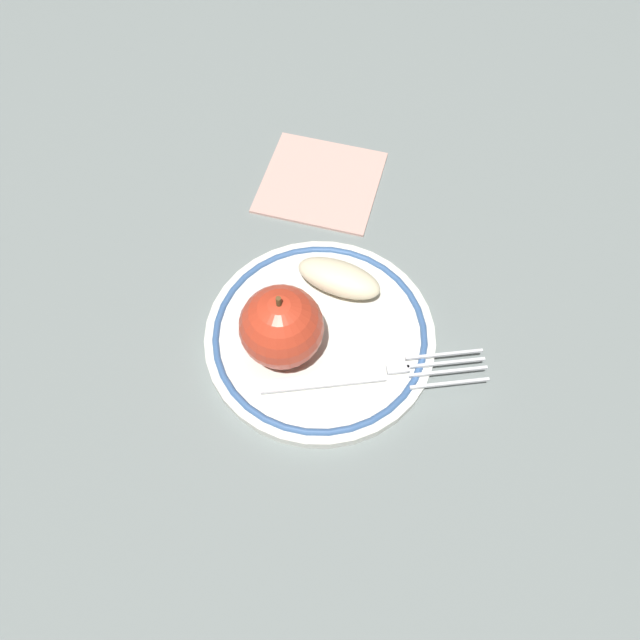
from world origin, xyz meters
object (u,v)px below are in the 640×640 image
(apple_slice_front, at_px, (339,278))
(napkin_folded, at_px, (321,181))
(fork, at_px, (368,376))
(plate, at_px, (320,335))
(apple_red_whole, at_px, (281,327))

(apple_slice_front, height_order, napkin_folded, apple_slice_front)
(fork, relative_size, napkin_folded, 1.54)
(apple_slice_front, xyz_separation_m, napkin_folded, (0.12, 0.06, -0.02))
(fork, height_order, napkin_folded, fork)
(plate, distance_m, fork, 0.06)
(plate, bearing_deg, apple_slice_front, -1.39)
(plate, xyz_separation_m, napkin_folded, (0.17, 0.06, -0.00))
(apple_red_whole, xyz_separation_m, apple_slice_front, (0.07, -0.03, -0.02))
(apple_slice_front, bearing_deg, apple_red_whole, -104.94)
(apple_slice_front, distance_m, fork, 0.09)
(apple_red_whole, distance_m, apple_slice_front, 0.08)
(apple_slice_front, bearing_deg, napkin_folded, 119.28)
(apple_slice_front, xyz_separation_m, fork, (-0.08, -0.05, -0.01))
(apple_slice_front, bearing_deg, plate, -87.01)
(plate, height_order, fork, fork)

